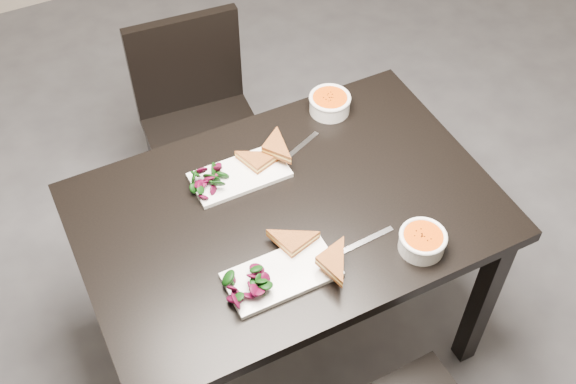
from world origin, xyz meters
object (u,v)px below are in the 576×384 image
Objects in this scene: chair_far at (199,115)px; plate_far at (240,175)px; plate_near at (282,275)px; soup_bowl_near at (422,241)px; soup_bowl_far at (330,103)px; table at (288,229)px.

chair_far reaches higher than plate_far.
soup_bowl_near is at bearing -12.71° from plate_near.
soup_bowl_near is at bearing -94.12° from soup_bowl_far.
plate_near is (-0.12, -0.21, 0.11)m from table.
table is 8.76× the size of soup_bowl_far.
soup_bowl_near is 0.60m from soup_bowl_far.
plate_far is at bearing -160.30° from soup_bowl_far.
soup_bowl_far is at bearing 45.31° from table.
soup_bowl_near is at bearing -53.99° from plate_far.
chair_far is 2.94× the size of plate_far.
plate_near is 0.38m from plate_far.
soup_bowl_near is at bearing -71.04° from chair_far.
plate_near is (-0.12, -0.96, 0.27)m from chair_far.
chair_far is at bearing 124.51° from soup_bowl_far.
table is at bearing -85.10° from chair_far.
table is at bearing 132.03° from soup_bowl_near.
chair_far is 2.82× the size of plate_near.
chair_far is 1.12m from soup_bowl_near.
soup_bowl_near is at bearing -47.97° from table.
soup_bowl_far reaches higher than plate_near.
soup_bowl_far reaches higher than table.
plate_far is (-0.07, 0.17, 0.11)m from table.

